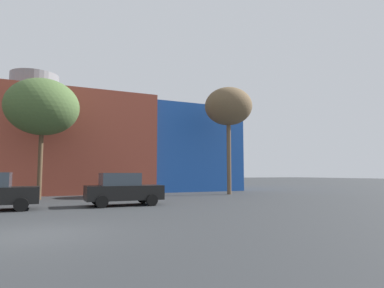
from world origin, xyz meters
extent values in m
plane|color=#2D3033|center=(0.00, 0.00, 0.00)|extent=(200.00, 200.00, 0.00)
cube|color=brown|center=(-0.87, 21.47, 4.20)|extent=(19.42, 10.58, 8.40)
cube|color=#19479E|center=(13.35, 21.47, 4.07)|extent=(9.02, 9.53, 8.13)
cylinder|color=slate|center=(-0.87, 21.47, 9.40)|extent=(4.00, 4.00, 2.00)
cylinder|color=black|center=(-0.65, 7.99, 0.30)|extent=(0.60, 0.21, 0.60)
cylinder|color=black|center=(-0.65, 6.25, 0.30)|extent=(0.60, 0.21, 0.60)
cube|color=black|center=(4.08, 7.12, 0.67)|extent=(3.92, 1.68, 0.75)
cube|color=#333D47|center=(3.84, 7.12, 1.37)|extent=(1.96, 1.49, 0.65)
cylinder|color=black|center=(5.34, 7.98, 0.30)|extent=(0.60, 0.21, 0.60)
cylinder|color=black|center=(5.34, 6.26, 0.30)|extent=(0.60, 0.21, 0.60)
cylinder|color=black|center=(2.82, 7.98, 0.30)|extent=(0.60, 0.21, 0.60)
cylinder|color=black|center=(2.82, 6.26, 0.30)|extent=(0.60, 0.21, 0.60)
cylinder|color=brown|center=(-0.05, 13.17, 2.37)|extent=(0.29, 0.29, 4.74)
ellipsoid|color=#476033|center=(-0.05, 13.17, 6.02)|extent=(4.64, 4.64, 3.71)
cylinder|color=brown|center=(13.82, 12.72, 3.05)|extent=(0.35, 0.35, 6.10)
ellipsoid|color=brown|center=(13.82, 12.72, 7.17)|extent=(3.88, 3.88, 3.11)
camera|label=1|loc=(0.24, -10.02, 1.67)|focal=30.41mm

